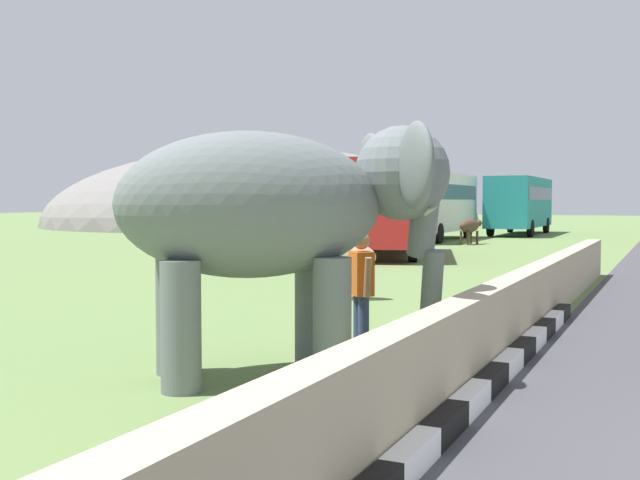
% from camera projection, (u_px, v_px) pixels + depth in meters
% --- Properties ---
extents(striped_curb, '(16.20, 0.20, 0.24)m').
position_uv_depth(striped_curb, '(429.00, 441.00, 6.09)').
color(striped_curb, white).
rests_on(striped_curb, ground_plane).
extents(barrier_parapet, '(28.00, 0.36, 1.00)m').
position_uv_depth(barrier_parapet, '(467.00, 342.00, 8.32)').
color(barrier_parapet, tan).
rests_on(barrier_parapet, ground_plane).
extents(elephant, '(3.75, 3.90, 2.99)m').
position_uv_depth(elephant, '(282.00, 210.00, 8.78)').
color(elephant, slate).
rests_on(elephant, ground_plane).
extents(person_handler, '(0.55, 0.49, 1.66)m').
position_uv_depth(person_handler, '(361.00, 287.00, 9.96)').
color(person_handler, navy).
rests_on(person_handler, ground_plane).
extents(bus_red, '(8.54, 4.78, 3.50)m').
position_uv_depth(bus_red, '(384.00, 201.00, 28.16)').
color(bus_red, '#B21E1E').
rests_on(bus_red, ground_plane).
extents(bus_white, '(9.34, 2.68, 3.50)m').
position_uv_depth(bus_white, '(433.00, 201.00, 39.63)').
color(bus_white, silver).
rests_on(bus_white, ground_plane).
extents(bus_teal, '(9.80, 2.70, 3.50)m').
position_uv_depth(bus_teal, '(520.00, 201.00, 46.47)').
color(bus_teal, teal).
rests_on(bus_teal, ground_plane).
extents(cow_near, '(0.97, 1.93, 1.23)m').
position_uv_depth(cow_near, '(339.00, 258.00, 15.83)').
color(cow_near, tan).
rests_on(cow_near, ground_plane).
extents(cow_mid, '(1.28, 1.85, 1.23)m').
position_uv_depth(cow_mid, '(363.00, 236.00, 25.83)').
color(cow_mid, '#473323').
rests_on(cow_mid, ground_plane).
extents(cow_far, '(1.93, 0.97, 1.23)m').
position_uv_depth(cow_far, '(470.00, 226.00, 35.79)').
color(cow_far, '#473323').
rests_on(cow_far, ground_plane).
extents(hill_east, '(45.61, 36.49, 13.76)m').
position_uv_depth(hill_east, '(276.00, 223.00, 69.70)').
color(hill_east, slate).
rests_on(hill_east, ground_plane).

